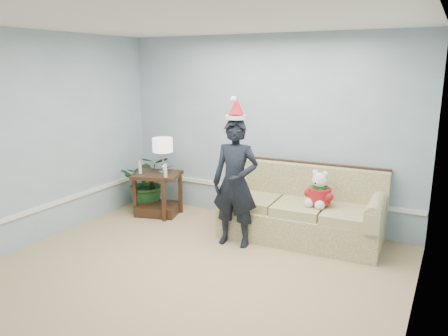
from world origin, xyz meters
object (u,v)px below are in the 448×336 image
object	(u,v)px
man	(235,183)
sofa	(302,213)
houseplant	(148,181)
teddy_bear	(319,193)
table_lamp	(163,146)
side_table	(158,198)

from	to	relation	value
man	sofa	bearing A→B (deg)	34.87
houseplant	man	bearing A→B (deg)	-18.38
sofa	houseplant	bearing A→B (deg)	177.04
teddy_bear	table_lamp	bearing A→B (deg)	-168.92
sofa	houseplant	distance (m)	2.58
table_lamp	man	distance (m)	1.60
man	table_lamp	bearing A→B (deg)	153.86
side_table	table_lamp	bearing A→B (deg)	23.30
table_lamp	houseplant	size ratio (longest dim) A/B	0.61
table_lamp	houseplant	world-z (taller)	table_lamp
sofa	teddy_bear	size ratio (longest dim) A/B	4.45
houseplant	man	size ratio (longest dim) A/B	0.55
sofa	table_lamp	xyz separation A→B (m)	(-2.18, -0.10, 0.73)
man	teddy_bear	world-z (taller)	man
man	teddy_bear	bearing A→B (deg)	21.83
man	teddy_bear	xyz separation A→B (m)	(0.94, 0.51, -0.14)
man	teddy_bear	size ratio (longest dim) A/B	3.44
sofa	side_table	xyz separation A→B (m)	(-2.28, -0.14, -0.09)
side_table	houseplant	distance (m)	0.39
sofa	man	xyz separation A→B (m)	(-0.69, -0.62, 0.47)
sofa	teddy_bear	distance (m)	0.43
sofa	teddy_bear	world-z (taller)	teddy_bear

